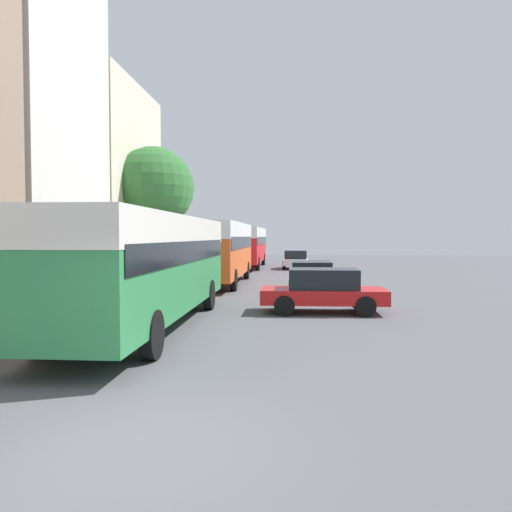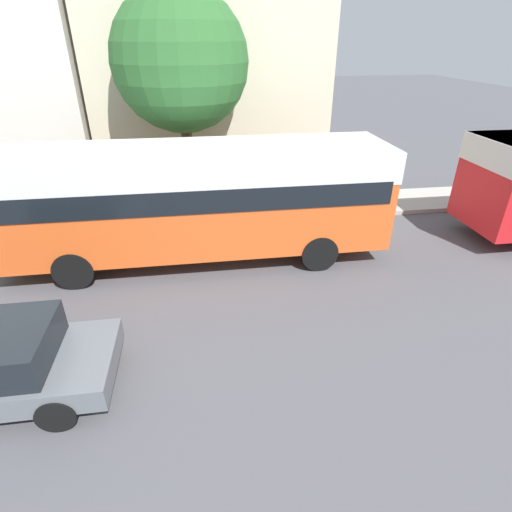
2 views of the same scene
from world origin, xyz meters
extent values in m
plane|color=#515156|center=(0.00, 0.00, 0.00)|extent=(120.00, 120.00, 0.00)
cube|color=silver|center=(-8.76, 12.86, 6.75)|extent=(5.12, 6.68, 13.49)
cube|color=beige|center=(-8.95, 20.64, 5.24)|extent=(5.50, 8.46, 10.47)
cube|color=#2D8447|center=(-2.04, 7.58, 1.75)|extent=(2.51, 10.99, 2.50)
cube|color=silver|center=(-2.04, 7.58, 2.63)|extent=(2.53, 11.04, 0.75)
cube|color=black|center=(-2.04, 7.58, 2.06)|extent=(2.56, 10.55, 0.55)
cylinder|color=black|center=(-3.19, 10.99, 0.50)|extent=(0.28, 1.00, 1.00)
cylinder|color=black|center=(-0.88, 10.99, 0.50)|extent=(0.28, 1.00, 1.00)
cylinder|color=black|center=(-3.19, 4.18, 0.50)|extent=(0.28, 1.00, 1.00)
cylinder|color=black|center=(-0.88, 4.18, 0.50)|extent=(0.28, 1.00, 1.00)
cube|color=#EA5B23|center=(-1.90, 19.87, 1.82)|extent=(2.53, 10.21, 2.65)
cube|color=white|center=(-1.90, 19.87, 2.75)|extent=(2.55, 10.26, 0.79)
cube|color=black|center=(-1.90, 19.87, 2.15)|extent=(2.58, 9.80, 0.58)
cylinder|color=black|center=(-3.06, 23.03, 0.50)|extent=(0.28, 1.00, 1.00)
cylinder|color=black|center=(-0.74, 23.03, 0.50)|extent=(0.28, 1.00, 1.00)
cylinder|color=black|center=(-3.06, 16.70, 0.50)|extent=(0.28, 1.00, 1.00)
cylinder|color=black|center=(-0.74, 16.70, 0.50)|extent=(0.28, 1.00, 1.00)
cube|color=red|center=(-1.72, 33.59, 1.81)|extent=(2.45, 11.08, 2.62)
cube|color=white|center=(-1.72, 33.59, 2.72)|extent=(2.47, 11.13, 0.79)
cube|color=black|center=(-1.72, 33.59, 2.14)|extent=(2.49, 10.63, 0.58)
cylinder|color=black|center=(-2.85, 37.02, 0.50)|extent=(0.28, 1.00, 1.00)
cylinder|color=black|center=(-0.60, 37.02, 0.50)|extent=(0.28, 1.00, 1.00)
cylinder|color=black|center=(-2.85, 30.16, 0.50)|extent=(0.28, 1.00, 1.00)
cylinder|color=black|center=(-0.60, 30.16, 0.50)|extent=(0.28, 1.00, 1.00)
cube|color=red|center=(2.91, 10.63, 0.55)|extent=(3.99, 1.74, 0.46)
cube|color=black|center=(2.91, 10.63, 1.10)|extent=(2.19, 1.53, 0.64)
cylinder|color=black|center=(4.14, 11.43, 0.32)|extent=(0.64, 0.22, 0.64)
cylinder|color=black|center=(4.14, 9.83, 0.32)|extent=(0.64, 0.22, 0.64)
cylinder|color=black|center=(1.67, 11.43, 0.32)|extent=(0.64, 0.22, 0.64)
cylinder|color=black|center=(1.67, 9.83, 0.32)|extent=(0.64, 0.22, 0.64)
cube|color=silver|center=(2.13, 32.22, 0.54)|extent=(1.85, 3.80, 0.44)
cube|color=black|center=(2.13, 32.22, 1.08)|extent=(1.63, 2.09, 0.63)
cylinder|color=black|center=(1.28, 33.39, 0.32)|extent=(0.22, 0.64, 0.64)
cylinder|color=black|center=(2.98, 33.39, 0.32)|extent=(0.22, 0.64, 0.64)
cylinder|color=black|center=(1.28, 31.04, 0.32)|extent=(0.22, 0.64, 0.64)
cylinder|color=black|center=(2.98, 31.04, 0.32)|extent=(0.22, 0.64, 0.64)
cube|color=slate|center=(2.73, 16.15, 0.54)|extent=(1.88, 4.23, 0.44)
cube|color=black|center=(2.73, 16.15, 1.07)|extent=(1.65, 2.33, 0.62)
cylinder|color=black|center=(1.87, 17.46, 0.32)|extent=(0.22, 0.64, 0.64)
cylinder|color=black|center=(3.60, 17.46, 0.32)|extent=(0.22, 0.64, 0.64)
cylinder|color=black|center=(1.87, 14.84, 0.32)|extent=(0.22, 0.64, 0.64)
cylinder|color=black|center=(3.60, 14.84, 0.32)|extent=(0.22, 0.64, 0.64)
cylinder|color=#232838|center=(-4.75, 12.55, 0.58)|extent=(0.27, 0.27, 0.85)
cylinder|color=gray|center=(-4.75, 12.55, 1.36)|extent=(0.33, 0.33, 0.71)
sphere|color=tan|center=(-4.75, 12.55, 1.83)|extent=(0.23, 0.23, 0.23)
cylinder|color=#232838|center=(-5.36, 13.60, 0.54)|extent=(0.35, 0.35, 0.78)
cylinder|color=#4C6B4C|center=(-5.36, 13.60, 1.26)|extent=(0.43, 0.43, 0.65)
sphere|color=tan|center=(-5.36, 13.60, 1.69)|extent=(0.21, 0.21, 0.21)
cylinder|color=brown|center=(-5.21, 19.65, 1.77)|extent=(0.36, 0.36, 3.25)
sphere|color=#2D662D|center=(-5.21, 19.65, 4.96)|extent=(4.17, 4.17, 4.17)
camera|label=1|loc=(1.92, -5.51, 2.47)|focal=35.00mm
camera|label=2|loc=(8.39, 19.99, 5.61)|focal=28.00mm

